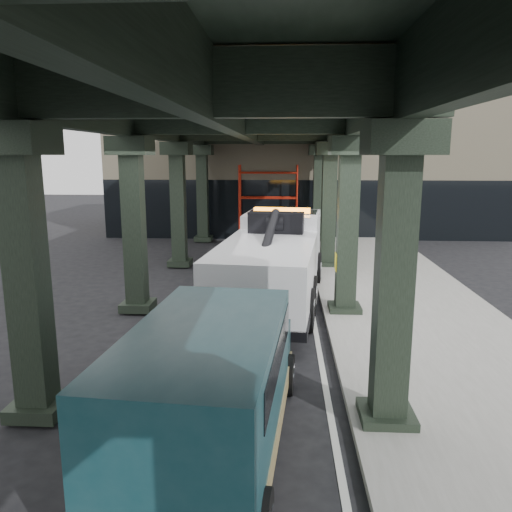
% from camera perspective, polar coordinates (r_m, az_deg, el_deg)
% --- Properties ---
extents(ground, '(90.00, 90.00, 0.00)m').
position_cam_1_polar(ground, '(12.66, -0.81, -9.36)').
color(ground, black).
rests_on(ground, ground).
extents(sidewalk, '(5.00, 40.00, 0.15)m').
position_cam_1_polar(sidewalk, '(14.95, 17.35, -6.30)').
color(sidewalk, gray).
rests_on(sidewalk, ground).
extents(lane_stripe, '(0.12, 38.00, 0.01)m').
position_cam_1_polar(lane_stripe, '(14.54, 6.50, -6.62)').
color(lane_stripe, silver).
rests_on(lane_stripe, ground).
extents(viaduct, '(7.40, 32.00, 6.40)m').
position_cam_1_polar(viaduct, '(13.89, -1.98, 15.42)').
color(viaduct, black).
rests_on(viaduct, ground).
extents(building, '(22.00, 10.00, 8.00)m').
position_cam_1_polar(building, '(31.83, 5.41, 10.51)').
color(building, '#C6B793').
rests_on(building, ground).
extents(scaffolding, '(3.08, 0.88, 4.00)m').
position_cam_1_polar(scaffolding, '(26.57, 1.41, 6.29)').
color(scaffolding, red).
rests_on(scaffolding, ground).
extents(tow_truck, '(3.37, 9.06, 2.90)m').
position_cam_1_polar(tow_truck, '(15.20, 2.13, -0.25)').
color(tow_truck, black).
rests_on(tow_truck, ground).
extents(towed_van, '(2.54, 5.54, 2.18)m').
position_cam_1_polar(towed_van, '(7.58, -5.12, -14.61)').
color(towed_van, '#11373F').
rests_on(towed_van, ground).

